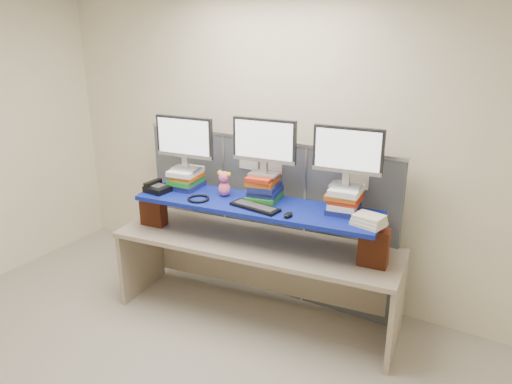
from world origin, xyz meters
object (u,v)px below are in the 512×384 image
Objects in this scene: desk at (256,257)px; monitor_right at (348,153)px; monitor_center at (264,143)px; keyboard at (255,207)px; monitor_left at (184,140)px; blue_board at (256,205)px; desk_phone at (157,188)px.

desk is 4.63× the size of monitor_right.
desk is 0.99m from monitor_center.
monitor_right is 1.26× the size of keyboard.
desk is at bearing -9.12° from monitor_left.
blue_board is at bearing -170.62° from monitor_right.
keyboard is (0.05, -0.10, 0.51)m from desk.
desk_phone is at bearing -175.31° from desk.
desk is 1.07m from desk_phone.
monitor_right is 1.71m from desk_phone.
monitor_center reaches higher than desk_phone.
monitor_left is (-0.75, 0.03, 0.46)m from blue_board.
monitor_center reaches higher than blue_board.
monitor_center reaches higher than monitor_right.
keyboard is (0.05, -0.10, 0.03)m from blue_board.
monitor_center is 0.53m from keyboard.
blue_board is at bearing 15.59° from desk_phone.
desk is 4.63× the size of monitor_center.
monitor_left is at bearing 180.00° from monitor_right.
monitor_right is at bearing 32.15° from keyboard.
desk_phone reaches higher than blue_board.
monitor_right reaches higher than desk_phone.
monitor_center reaches higher than desk.
monitor_right is (1.45, 0.18, 0.03)m from monitor_left.
blue_board is 0.88m from monitor_right.
blue_board is at bearing -100.54° from monitor_center.
monitor_center is 1.26× the size of keyboard.
monitor_right is 2.50× the size of desk_phone.
monitor_left is at bearing 170.88° from blue_board.
monitor_center is 0.70m from monitor_right.
desk is at bearing -7.13° from blue_board.
desk_phone is at bearing -168.30° from keyboard.
monitor_left reaches higher than desk.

